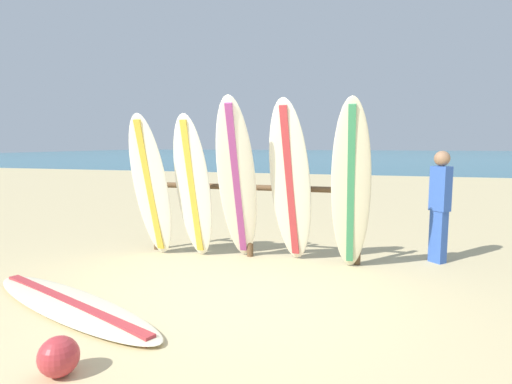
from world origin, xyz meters
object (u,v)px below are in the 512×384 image
Objects in this scene: surfboard_leaning_far_left at (151,187)px; beachgoer_standing at (440,202)px; surfboard_leaning_center_left at (237,183)px; beach_ball at (59,356)px; surfboard_leaning_center_right at (351,188)px; surfboard_leaning_center at (290,184)px; surfboard_rack at (250,205)px; surfboard_leaning_left at (193,188)px; surfboard_lying_on_sand at (70,304)px.

beachgoer_standing is at bearing 12.43° from surfboard_leaning_far_left.
surfboard_leaning_center_left is 1.45× the size of beachgoer_standing.
beachgoer_standing is 5.41× the size of beach_ball.
surfboard_leaning_far_left is 2.69m from surfboard_leaning_center_right.
beach_ball is (-2.87, -3.71, -0.68)m from beachgoer_standing.
surfboard_leaning_center is at bearing 4.87° from surfboard_leaning_far_left.
surfboard_leaning_center_left is 0.69m from surfboard_leaning_center.
surfboard_leaning_center is (0.62, -0.27, 0.33)m from surfboard_rack.
surfboard_leaning_center is 0.78m from surfboard_leaning_center_right.
surfboard_leaning_far_left is 1.25m from surfboard_leaning_center_left.
surfboard_leaning_left is (0.59, 0.09, -0.00)m from surfboard_leaning_far_left.
surfboard_lying_on_sand is at bearing -143.64° from beachgoer_standing.
surfboard_leaning_left is at bearing 178.01° from surfboard_leaning_center_right.
surfboard_rack reaches higher than beach_ball.
surfboard_leaning_center is at bearing -23.63° from surfboard_rack.
beach_ball is (0.77, -1.02, 0.10)m from surfboard_lying_on_sand.
surfboard_leaning_center_left is 1.01× the size of surfboard_leaning_center.
surfboard_leaning_center_right is 7.69× the size of beach_ball.
surfboard_leaning_left is 3.30m from beachgoer_standing.
surfboard_leaning_left is at bearing 77.21° from surfboard_lying_on_sand.
beachgoer_standing reaches higher than surfboard_rack.
surfboard_rack is 11.03× the size of beach_ball.
beachgoer_standing is (2.50, 0.40, 0.08)m from surfboard_rack.
surfboard_rack is 0.82m from surfboard_leaning_left.
surfboard_rack is 1.41× the size of surfboard_leaning_center_left.
beachgoer_standing is at bearing 36.36° from surfboard_lying_on_sand.
surfboard_leaning_far_left is 1.00× the size of surfboard_leaning_left.
surfboard_leaning_center reaches higher than surfboard_lying_on_sand.
surfboard_leaning_center_right is at bearing -143.46° from beachgoer_standing.
surfboard_leaning_left is at bearing -166.84° from beachgoer_standing.
surfboard_rack is 2.54m from beachgoer_standing.
surfboard_lying_on_sand is at bearing 126.95° from beach_ball.
surfboard_leaning_center_right is (2.10, -0.07, 0.07)m from surfboard_leaning_left.
surfboard_leaning_far_left is 7.21× the size of beach_ball.
surfboard_rack is 1.54× the size of surfboard_leaning_left.
surfboard_rack is 1.39m from surfboard_leaning_far_left.
surfboard_leaning_center_left reaches higher than beachgoer_standing.
surfboard_leaning_far_left is at bearing 107.88° from beach_ball.
surfboard_leaning_center reaches higher than surfboard_leaning_far_left.
surfboard_leaning_far_left is at bearing -171.54° from surfboard_leaning_left.
surfboard_lying_on_sand is (-0.44, -1.93, -0.96)m from surfboard_leaning_left.
surfboard_rack is at bearing 163.17° from surfboard_leaning_center_right.
beach_ball is (-1.76, -2.89, -0.92)m from surfboard_leaning_center_right.
surfboard_rack is 2.65m from surfboard_lying_on_sand.
surfboard_leaning_left is 2.20m from surfboard_lying_on_sand.
surfboard_leaning_center is 0.79× the size of surfboard_lying_on_sand.
surfboard_rack is 1.12× the size of surfboard_lying_on_sand.
surfboard_rack is 1.42× the size of surfboard_leaning_center.
surfboard_leaning_center_right is 1.42× the size of beachgoer_standing.
surfboard_leaning_left is at bearing -153.66° from surfboard_rack.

